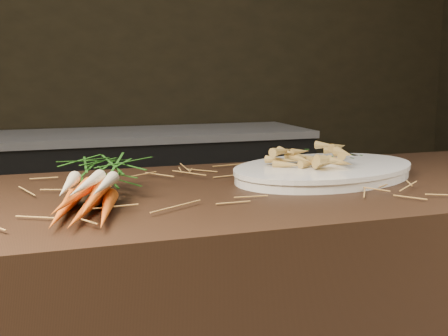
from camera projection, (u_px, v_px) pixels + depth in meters
name	position (u px, v px, depth m)	size (l,w,h in m)	color
back_counter	(149.00, 204.00, 3.19)	(1.82, 0.62, 0.84)	black
straw_bedding	(171.00, 189.00, 1.26)	(1.40, 0.60, 0.02)	#AA773E
root_veg_bunch	(97.00, 183.00, 1.15)	(0.24, 0.46, 0.08)	#EB5C11
serving_platter	(325.00, 172.00, 1.43)	(0.52, 0.34, 0.03)	white
roasted_veg_heap	(325.00, 156.00, 1.42)	(0.25, 0.18, 0.06)	#B29346
serving_fork	(379.00, 161.00, 1.52)	(0.02, 0.20, 0.00)	silver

